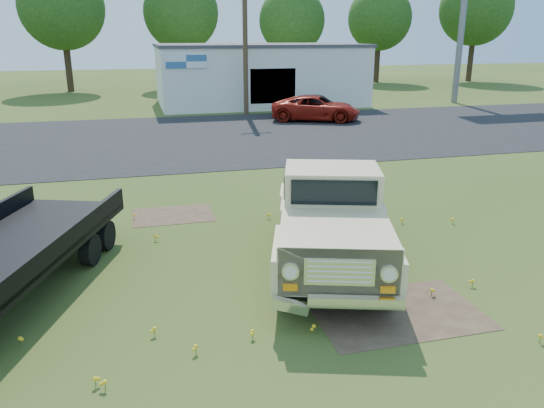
{
  "coord_description": "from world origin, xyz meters",
  "views": [
    {
      "loc": [
        -2.84,
        -10.68,
        4.81
      ],
      "look_at": [
        0.2,
        1.0,
        0.93
      ],
      "focal_mm": 35.0,
      "sensor_mm": 36.0,
      "label": 1
    }
  ],
  "objects_px": {
    "flatbed_trailer": "(1,248)",
    "red_pickup": "(316,109)",
    "dark_sedan": "(317,106)",
    "vintage_pickup_truck": "(331,216)"
  },
  "relations": [
    {
      "from": "flatbed_trailer",
      "to": "red_pickup",
      "type": "bearing_deg",
      "value": 75.49
    },
    {
      "from": "red_pickup",
      "to": "dark_sedan",
      "type": "distance_m",
      "value": 1.2
    },
    {
      "from": "vintage_pickup_truck",
      "to": "red_pickup",
      "type": "xyz_separation_m",
      "value": [
        6.29,
        19.1,
        -0.39
      ]
    },
    {
      "from": "flatbed_trailer",
      "to": "red_pickup",
      "type": "xyz_separation_m",
      "value": [
        12.82,
        18.93,
        -0.27
      ]
    },
    {
      "from": "dark_sedan",
      "to": "flatbed_trailer",
      "type": "bearing_deg",
      "value": 153.8
    },
    {
      "from": "vintage_pickup_truck",
      "to": "dark_sedan",
      "type": "relative_size",
      "value": 1.42
    },
    {
      "from": "red_pickup",
      "to": "vintage_pickup_truck",
      "type": "bearing_deg",
      "value": -175.97
    },
    {
      "from": "vintage_pickup_truck",
      "to": "flatbed_trailer",
      "type": "distance_m",
      "value": 6.54
    },
    {
      "from": "flatbed_trailer",
      "to": "dark_sedan",
      "type": "bearing_deg",
      "value": 76.01
    },
    {
      "from": "red_pickup",
      "to": "flatbed_trailer",
      "type": "bearing_deg",
      "value": 168.15
    }
  ]
}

